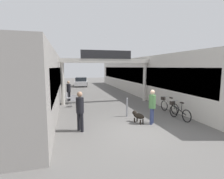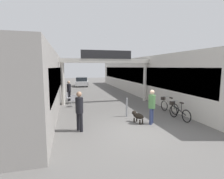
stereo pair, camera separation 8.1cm
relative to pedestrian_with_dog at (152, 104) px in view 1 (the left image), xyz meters
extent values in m
plane|color=#605E5B|center=(-1.06, -0.80, -1.00)|extent=(80.00, 80.00, 0.00)
cube|color=#9E9993|center=(-6.16, 10.20, 0.88)|extent=(3.00, 26.00, 3.76)
cube|color=black|center=(-4.68, 10.20, 1.07)|extent=(0.04, 23.40, 1.50)
cube|color=beige|center=(4.04, 10.20, 0.88)|extent=(3.00, 26.00, 3.76)
cube|color=black|center=(2.56, 10.20, 1.07)|extent=(0.04, 23.40, 1.50)
cylinder|color=beige|center=(-4.41, 5.78, 0.59)|extent=(0.28, 0.28, 3.18)
cylinder|color=beige|center=(2.29, 5.78, 0.59)|extent=(0.28, 0.28, 3.18)
cube|color=beige|center=(-1.06, 5.78, 2.34)|extent=(7.40, 0.44, 0.32)
cube|color=#232326|center=(-1.06, 5.58, 2.82)|extent=(3.96, 0.10, 0.64)
cylinder|color=navy|center=(-0.08, -0.09, -0.59)|extent=(0.20, 0.20, 0.81)
cylinder|color=navy|center=(0.08, 0.09, -0.59)|extent=(0.20, 0.20, 0.81)
cylinder|color=#4C7F47|center=(0.00, 0.00, 0.15)|extent=(0.48, 0.48, 0.67)
sphere|color=beige|center=(0.00, 0.00, 0.63)|extent=(0.32, 0.32, 0.23)
cylinder|color=black|center=(-3.51, -0.22, -0.58)|extent=(0.19, 0.19, 0.84)
cylinder|color=black|center=(-3.63, -0.01, -0.58)|extent=(0.19, 0.19, 0.84)
cylinder|color=black|center=(-3.57, -0.11, 0.18)|extent=(0.47, 0.47, 0.69)
sphere|color=tan|center=(-3.57, -0.11, 0.68)|extent=(0.33, 0.33, 0.24)
cylinder|color=black|center=(-3.90, 7.35, -0.60)|extent=(0.19, 0.19, 0.79)
cylinder|color=black|center=(-4.03, 7.15, -0.60)|extent=(0.19, 0.19, 0.79)
cylinder|color=black|center=(-3.96, 7.25, 0.11)|extent=(0.47, 0.47, 0.65)
sphere|color=tan|center=(-3.96, 7.25, 0.58)|extent=(0.31, 0.31, 0.22)
ellipsoid|color=black|center=(-0.57, 0.31, -0.63)|extent=(0.55, 0.77, 0.28)
sphere|color=black|center=(-0.69, 0.60, -0.53)|extent=(0.31, 0.31, 0.24)
sphere|color=white|center=(-0.65, 0.51, -0.65)|extent=(0.22, 0.22, 0.17)
cylinder|color=black|center=(-0.74, 0.47, -0.89)|extent=(0.09, 0.09, 0.22)
cylinder|color=black|center=(-0.57, 0.54, -0.89)|extent=(0.09, 0.09, 0.22)
cylinder|color=black|center=(-0.58, 0.08, -0.89)|extent=(0.09, 0.09, 0.22)
cylinder|color=black|center=(-0.41, 0.15, -0.89)|extent=(0.09, 0.09, 0.22)
torus|color=black|center=(1.78, 0.80, -0.66)|extent=(0.11, 0.67, 0.67)
torus|color=black|center=(1.87, -0.22, -0.66)|extent=(0.11, 0.67, 0.67)
cube|color=black|center=(1.83, 0.29, -0.48)|extent=(0.12, 0.94, 0.34)
cylinder|color=black|center=(1.84, 0.17, -0.26)|extent=(0.03, 0.03, 0.42)
cube|color=black|center=(1.84, 0.17, -0.04)|extent=(0.12, 0.23, 0.05)
cylinder|color=black|center=(1.79, 0.74, -0.28)|extent=(0.03, 0.03, 0.46)
cylinder|color=gray|center=(1.79, 0.74, -0.04)|extent=(0.46, 0.07, 0.03)
cube|color=#332D28|center=(1.77, 0.94, -0.20)|extent=(0.26, 0.22, 0.20)
torus|color=black|center=(2.07, 2.27, -0.66)|extent=(0.12, 0.67, 0.67)
torus|color=black|center=(2.18, 1.25, -0.66)|extent=(0.12, 0.67, 0.67)
cube|color=beige|center=(2.13, 1.76, -0.48)|extent=(0.14, 0.94, 0.34)
cylinder|color=beige|center=(2.14, 1.64, -0.26)|extent=(0.04, 0.04, 0.42)
cube|color=black|center=(2.14, 1.64, -0.04)|extent=(0.12, 0.23, 0.05)
cylinder|color=beige|center=(2.08, 2.21, -0.28)|extent=(0.04, 0.04, 0.46)
cylinder|color=gray|center=(2.08, 2.21, -0.04)|extent=(0.46, 0.08, 0.03)
cube|color=#332D28|center=(2.06, 2.41, -0.20)|extent=(0.26, 0.22, 0.20)
cylinder|color=gray|center=(-0.78, 1.56, -0.49)|extent=(0.10, 0.10, 1.02)
sphere|color=gray|center=(-0.78, 1.56, 0.06)|extent=(0.10, 0.10, 0.10)
cylinder|color=gray|center=(-3.85, 5.08, -0.77)|extent=(0.03, 0.03, 0.45)
cylinder|color=gray|center=(-3.51, 5.08, -0.77)|extent=(0.03, 0.03, 0.45)
cylinder|color=gray|center=(-3.85, 4.74, -0.77)|extent=(0.03, 0.03, 0.45)
cylinder|color=gray|center=(-3.51, 4.74, -0.77)|extent=(0.03, 0.03, 0.45)
cube|color=silver|center=(-3.68, 4.91, -0.53)|extent=(0.40, 0.40, 0.04)
cube|color=silver|center=(-3.68, 4.73, -0.31)|extent=(0.40, 0.04, 0.40)
cylinder|color=gray|center=(-3.74, 6.13, -0.77)|extent=(0.04, 0.04, 0.45)
cylinder|color=gray|center=(-3.82, 5.80, -0.77)|extent=(0.04, 0.04, 0.45)
cylinder|color=gray|center=(-4.06, 6.22, -0.77)|extent=(0.04, 0.04, 0.45)
cylinder|color=gray|center=(-4.15, 5.89, -0.77)|extent=(0.04, 0.04, 0.45)
cube|color=silver|center=(-3.94, 6.01, -0.53)|extent=(0.49, 0.49, 0.04)
cube|color=silver|center=(-4.12, 6.06, -0.31)|extent=(0.14, 0.40, 0.40)
cube|color=silver|center=(-1.97, 18.83, -0.52)|extent=(2.24, 4.19, 0.60)
cube|color=#1E2328|center=(-1.98, 18.68, 0.06)|extent=(1.84, 2.38, 0.55)
cylinder|color=black|center=(-2.57, 20.37, -0.70)|extent=(0.27, 0.62, 0.60)
cylinder|color=black|center=(-0.99, 20.17, -0.70)|extent=(0.27, 0.62, 0.60)
cylinder|color=black|center=(-2.94, 17.49, -0.70)|extent=(0.27, 0.62, 0.60)
cylinder|color=black|center=(-1.36, 17.29, -0.70)|extent=(0.27, 0.62, 0.60)
camera|label=1|loc=(-4.10, -7.76, 1.86)|focal=28.00mm
camera|label=2|loc=(-4.02, -7.78, 1.86)|focal=28.00mm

